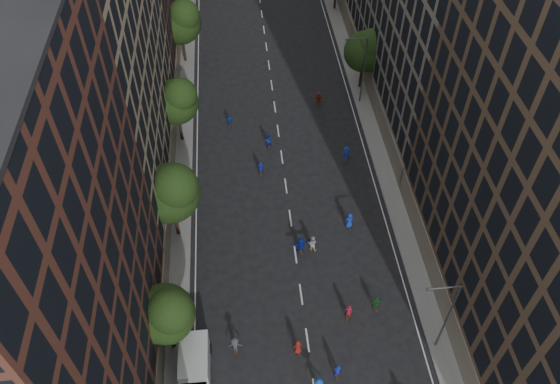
{
  "coord_description": "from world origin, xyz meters",
  "views": [
    {
      "loc": [
        -4.39,
        -8.23,
        42.33
      ],
      "look_at": [
        -0.88,
        28.84,
        2.0
      ],
      "focal_mm": 35.0,
      "sensor_mm": 36.0,
      "label": 1
    }
  ],
  "objects_px": {
    "streetlamp_far": "(362,67)",
    "cargo_van": "(195,367)",
    "skater_1": "(338,371)",
    "streetlamp_near": "(446,314)"
  },
  "relations": [
    {
      "from": "skater_1",
      "to": "streetlamp_near",
      "type": "bearing_deg",
      "value": -173.25
    },
    {
      "from": "streetlamp_far",
      "to": "cargo_van",
      "type": "bearing_deg",
      "value": -120.23
    },
    {
      "from": "streetlamp_far",
      "to": "cargo_van",
      "type": "distance_m",
      "value": 39.24
    },
    {
      "from": "cargo_van",
      "to": "skater_1",
      "type": "height_order",
      "value": "cargo_van"
    },
    {
      "from": "cargo_van",
      "to": "streetlamp_far",
      "type": "bearing_deg",
      "value": 60.1
    },
    {
      "from": "skater_1",
      "to": "cargo_van",
      "type": "bearing_deg",
      "value": -11.17
    },
    {
      "from": "streetlamp_near",
      "to": "skater_1",
      "type": "relative_size",
      "value": 5.17
    },
    {
      "from": "cargo_van",
      "to": "skater_1",
      "type": "relative_size",
      "value": 2.99
    },
    {
      "from": "streetlamp_far",
      "to": "cargo_van",
      "type": "height_order",
      "value": "streetlamp_far"
    },
    {
      "from": "streetlamp_near",
      "to": "skater_1",
      "type": "height_order",
      "value": "streetlamp_near"
    }
  ]
}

